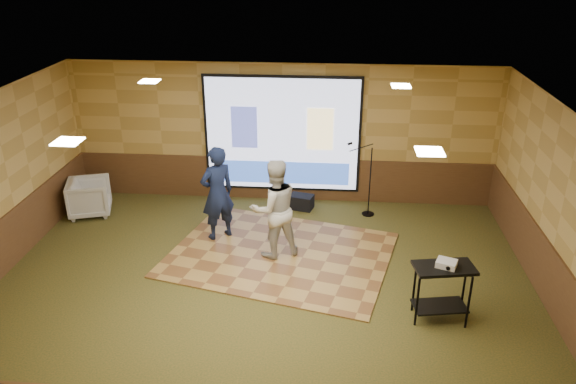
# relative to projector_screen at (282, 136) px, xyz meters

# --- Properties ---
(ground) EXTENTS (9.00, 9.00, 0.00)m
(ground) POSITION_rel_projector_screen_xyz_m (0.00, -3.44, -1.47)
(ground) COLOR #2A3719
(ground) RESTS_ON ground
(room_shell) EXTENTS (9.04, 7.04, 3.02)m
(room_shell) POSITION_rel_projector_screen_xyz_m (0.00, -3.44, 0.62)
(room_shell) COLOR tan
(room_shell) RESTS_ON ground
(wainscot_back) EXTENTS (9.00, 0.04, 0.95)m
(wainscot_back) POSITION_rel_projector_screen_xyz_m (0.00, 0.04, -1.00)
(wainscot_back) COLOR #50311A
(wainscot_back) RESTS_ON ground
(wainscot_left) EXTENTS (0.04, 7.00, 0.95)m
(wainscot_left) POSITION_rel_projector_screen_xyz_m (-4.48, -3.44, -1.00)
(wainscot_left) COLOR #50311A
(wainscot_left) RESTS_ON ground
(wainscot_right) EXTENTS (0.04, 7.00, 0.95)m
(wainscot_right) POSITION_rel_projector_screen_xyz_m (4.48, -3.44, -1.00)
(wainscot_right) COLOR #50311A
(wainscot_right) RESTS_ON ground
(projector_screen) EXTENTS (3.32, 0.06, 2.52)m
(projector_screen) POSITION_rel_projector_screen_xyz_m (0.00, 0.00, 0.00)
(projector_screen) COLOR black
(projector_screen) RESTS_ON room_shell
(downlight_nw) EXTENTS (0.32, 0.32, 0.02)m
(downlight_nw) POSITION_rel_projector_screen_xyz_m (-2.20, -1.64, 1.50)
(downlight_nw) COLOR #FFE9BF
(downlight_nw) RESTS_ON room_shell
(downlight_ne) EXTENTS (0.32, 0.32, 0.02)m
(downlight_ne) POSITION_rel_projector_screen_xyz_m (2.20, -1.64, 1.50)
(downlight_ne) COLOR #FFE9BF
(downlight_ne) RESTS_ON room_shell
(downlight_sw) EXTENTS (0.32, 0.32, 0.02)m
(downlight_sw) POSITION_rel_projector_screen_xyz_m (-2.20, -4.94, 1.50)
(downlight_sw) COLOR #FFE9BF
(downlight_sw) RESTS_ON room_shell
(downlight_se) EXTENTS (0.32, 0.32, 0.02)m
(downlight_se) POSITION_rel_projector_screen_xyz_m (2.20, -4.94, 1.50)
(downlight_se) COLOR #FFE9BF
(downlight_se) RESTS_ON room_shell
(dance_floor) EXTENTS (4.46, 3.79, 0.03)m
(dance_floor) POSITION_rel_projector_screen_xyz_m (0.18, -2.43, -1.46)
(dance_floor) COLOR #A57C3C
(dance_floor) RESTS_ON ground
(player_left) EXTENTS (0.79, 0.75, 1.83)m
(player_left) POSITION_rel_projector_screen_xyz_m (-1.04, -1.86, -0.53)
(player_left) COLOR #131C3C
(player_left) RESTS_ON dance_floor
(player_right) EXTENTS (1.10, 1.00, 1.82)m
(player_right) POSITION_rel_projector_screen_xyz_m (0.08, -2.44, -0.54)
(player_right) COLOR beige
(player_right) RESTS_ON dance_floor
(av_table) EXTENTS (0.87, 0.46, 0.92)m
(av_table) POSITION_rel_projector_screen_xyz_m (2.74, -4.11, -0.84)
(av_table) COLOR black
(av_table) RESTS_ON ground
(projector) EXTENTS (0.35, 0.32, 0.09)m
(projector) POSITION_rel_projector_screen_xyz_m (2.76, -4.11, -0.51)
(projector) COLOR silver
(projector) RESTS_ON av_table
(mic_stand) EXTENTS (0.62, 0.26, 1.59)m
(mic_stand) POSITION_rel_projector_screen_xyz_m (1.80, -0.61, -0.98)
(mic_stand) COLOR black
(mic_stand) RESTS_ON ground
(banquet_chair) EXTENTS (1.04, 1.02, 0.76)m
(banquet_chair) POSITION_rel_projector_screen_xyz_m (-3.93, -1.05, -1.10)
(banquet_chair) COLOR gray
(banquet_chair) RESTS_ON ground
(duffel_bag) EXTENTS (0.55, 0.44, 0.30)m
(duffel_bag) POSITION_rel_projector_screen_xyz_m (0.45, -0.43, -1.32)
(duffel_bag) COLOR black
(duffel_bag) RESTS_ON ground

